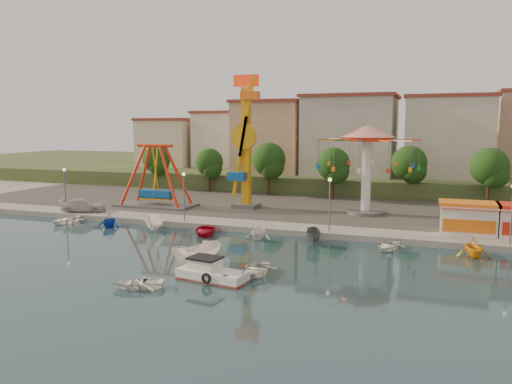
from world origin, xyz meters
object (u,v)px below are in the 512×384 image
at_px(kamikaze_tower, 246,144).
at_px(rowboat_a, 256,269).
at_px(cabin_motorboat, 211,274).
at_px(pirate_ship_ride, 156,177).
at_px(van, 84,205).
at_px(skiff, 197,255).
at_px(wave_swinger, 367,149).

relative_size(kamikaze_tower, rowboat_a, 4.42).
relative_size(cabin_motorboat, rowboat_a, 1.42).
relative_size(pirate_ship_ride, van, 1.91).
bearing_deg(skiff, cabin_motorboat, -26.05).
relative_size(cabin_motorboat, van, 1.01).
height_order(wave_swinger, rowboat_a, wave_swinger).
bearing_deg(cabin_motorboat, rowboat_a, 52.14).
xyz_separation_m(kamikaze_tower, van, (-17.53, -9.21, -7.24)).
height_order(kamikaze_tower, skiff, kamikaze_tower).
bearing_deg(van, pirate_ship_ride, -65.26).
height_order(cabin_motorboat, van, van).
bearing_deg(rowboat_a, skiff, 171.28).
bearing_deg(skiff, kamikaze_tower, 124.88).
height_order(cabin_motorboat, skiff, skiff).
distance_m(kamikaze_tower, cabin_motorboat, 29.05).
relative_size(kamikaze_tower, skiff, 3.47).
bearing_deg(kamikaze_tower, rowboat_a, -67.22).
distance_m(pirate_ship_ride, cabin_motorboat, 31.04).
relative_size(kamikaze_tower, wave_swinger, 1.42).
relative_size(pirate_ship_ride, rowboat_a, 2.68).
height_order(pirate_ship_ride, kamikaze_tower, kamikaze_tower).
bearing_deg(cabin_motorboat, van, 153.09).
relative_size(wave_swinger, skiff, 2.44).
xyz_separation_m(kamikaze_tower, rowboat_a, (10.22, -24.35, -8.22)).
bearing_deg(wave_swinger, pirate_ship_ride, -172.22).
distance_m(skiff, van, 27.08).
bearing_deg(skiff, van, 169.68).
bearing_deg(van, cabin_motorboat, -147.17).
distance_m(wave_swinger, cabin_motorboat, 29.60).
bearing_deg(pirate_ship_ride, wave_swinger, 7.78).
height_order(kamikaze_tower, van, kamikaze_tower).
xyz_separation_m(wave_swinger, skiff, (-9.48, -24.86, -7.28)).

